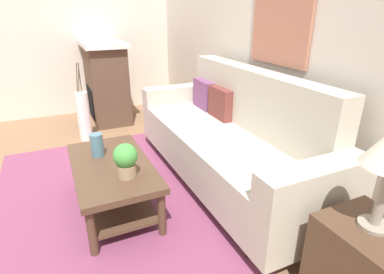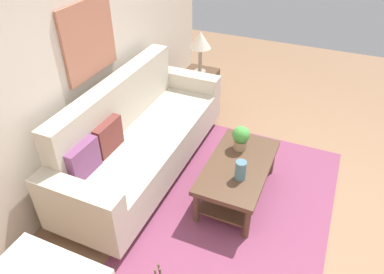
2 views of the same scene
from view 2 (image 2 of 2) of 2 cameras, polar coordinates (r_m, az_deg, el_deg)
The scene contains 12 objects.
ground_plane at distance 3.70m, azimuth 14.97°, elevation -13.43°, with size 9.47×9.47×0.00m, color #8C6647.
wall_back at distance 3.66m, azimuth -18.35°, elevation 11.92°, with size 5.47×0.10×2.70m, color beige.
area_rug at distance 3.73m, azimuth 7.37°, elevation -11.38°, with size 2.69×1.76×0.01m, color #843D5B.
couch at distance 3.95m, azimuth -8.20°, elevation -0.17°, with size 2.46×0.84×1.08m.
throw_pillow_plum at distance 3.37m, azimuth -17.05°, elevation -3.45°, with size 0.36×0.12×0.32m, color #7A4270.
throw_pillow_maroon at distance 3.61m, azimuth -13.34°, elevation 0.12°, with size 0.36×0.12×0.32m, color brown.
coffee_table at distance 3.67m, azimuth 7.31°, elevation -5.67°, with size 1.10×0.60×0.43m.
tabletop_vase at distance 3.37m, azimuth 7.73°, elevation -5.28°, with size 0.10×0.10×0.20m, color slate.
potted_plant_tabletop at distance 3.72m, azimuth 7.78°, elevation -0.01°, with size 0.18×0.18×0.26m.
side_table at distance 5.15m, azimuth 1.23°, elevation 7.51°, with size 0.44×0.44×0.56m, color #513826.
table_lamp at distance 4.85m, azimuth 1.34°, elevation 14.94°, with size 0.28×0.28×0.57m.
framed_painting at distance 3.70m, azimuth -16.05°, elevation 14.78°, with size 0.75×0.03×0.73m, color #B77056.
Camera 2 is at (-2.49, -0.06, 2.73)m, focal length 33.47 mm.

